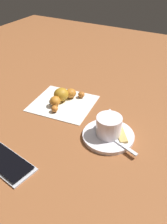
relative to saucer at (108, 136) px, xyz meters
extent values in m
plane|color=brown|center=(0.08, -0.03, -0.01)|extent=(1.80, 1.80, 0.00)
cylinder|color=white|center=(0.00, 0.00, 0.00)|extent=(0.13, 0.13, 0.01)
cylinder|color=white|center=(0.00, 0.00, 0.03)|extent=(0.06, 0.06, 0.05)
cylinder|color=#31200C|center=(0.00, 0.00, 0.04)|extent=(0.05, 0.05, 0.00)
torus|color=white|center=(0.02, -0.04, 0.03)|extent=(0.02, 0.04, 0.04)
cube|color=silver|center=(-0.04, 0.02, 0.01)|extent=(0.11, 0.05, 0.00)
ellipsoid|color=silver|center=(0.03, -0.01, 0.01)|extent=(0.03, 0.03, 0.01)
cube|color=tan|center=(-0.03, -0.01, 0.01)|extent=(0.06, 0.07, 0.01)
cube|color=silver|center=(0.19, -0.08, 0.00)|extent=(0.20, 0.18, 0.00)
ellipsoid|color=#AB5E21|center=(0.15, -0.13, 0.01)|extent=(0.03, 0.03, 0.02)
ellipsoid|color=#B76B21|center=(0.18, -0.12, 0.01)|extent=(0.05, 0.05, 0.03)
ellipsoid|color=#AA771C|center=(0.20, -0.09, 0.02)|extent=(0.06, 0.06, 0.04)
ellipsoid|color=#BD7122|center=(0.20, -0.05, 0.01)|extent=(0.04, 0.04, 0.03)
ellipsoid|color=#BD6825|center=(0.18, -0.02, 0.01)|extent=(0.03, 0.03, 0.02)
cube|color=#B9B9C0|center=(0.17, 0.19, 0.00)|extent=(0.15, 0.09, 0.01)
cube|color=black|center=(0.17, 0.19, 0.00)|extent=(0.14, 0.08, 0.00)
camera|label=1|loc=(-0.17, 0.44, 0.40)|focal=38.43mm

